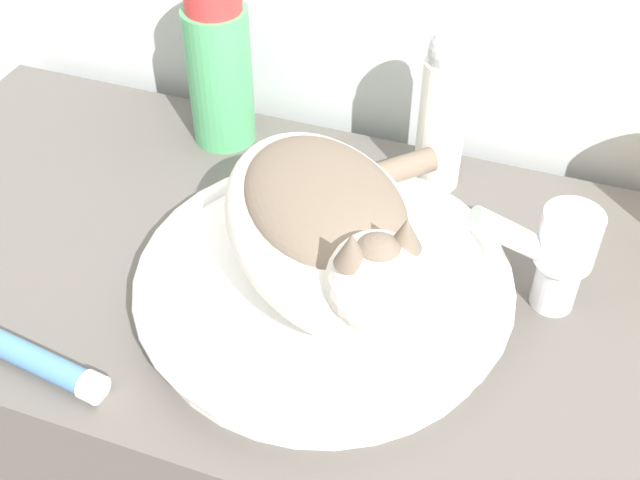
# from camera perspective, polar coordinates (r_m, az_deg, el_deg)

# --- Properties ---
(vanity_counter) EXTENTS (1.04, 0.51, 0.85)m
(vanity_counter) POSITION_cam_1_polar(r_m,az_deg,el_deg) (1.19, -1.69, -16.50)
(vanity_counter) COLOR #56514C
(vanity_counter) RESTS_ON ground_plane
(sink_basin) EXTENTS (0.38, 0.38, 0.04)m
(sink_basin) POSITION_cam_1_polar(r_m,az_deg,el_deg) (0.81, 0.27, -3.11)
(sink_basin) COLOR white
(sink_basin) RESTS_ON vanity_counter
(cat) EXTENTS (0.32, 0.37, 0.15)m
(cat) POSITION_cam_1_polar(r_m,az_deg,el_deg) (0.74, 0.66, 0.96)
(cat) COLOR silver
(cat) RESTS_ON sink_basin
(faucet) EXTENTS (0.13, 0.07, 0.12)m
(faucet) POSITION_cam_1_polar(r_m,az_deg,el_deg) (0.80, 16.47, -0.84)
(faucet) COLOR silver
(faucet) RESTS_ON vanity_counter
(lotion_bottle_white) EXTENTS (0.05, 0.05, 0.20)m
(lotion_bottle_white) POSITION_cam_1_polar(r_m,az_deg,el_deg) (0.92, 8.76, 9.03)
(lotion_bottle_white) COLOR white
(lotion_bottle_white) RESTS_ON vanity_counter
(mouthwash_bottle) EXTENTS (0.08, 0.08, 0.21)m
(mouthwash_bottle) POSITION_cam_1_polar(r_m,az_deg,el_deg) (0.99, -7.18, 12.11)
(mouthwash_bottle) COLOR #4CA366
(mouthwash_bottle) RESTS_ON vanity_counter
(cream_tube) EXTENTS (0.16, 0.05, 0.03)m
(cream_tube) POSITION_cam_1_polar(r_m,az_deg,el_deg) (0.80, -19.55, -8.05)
(cream_tube) COLOR #4C7FB2
(cream_tube) RESTS_ON vanity_counter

